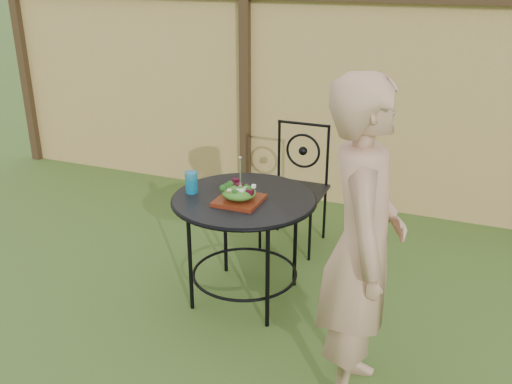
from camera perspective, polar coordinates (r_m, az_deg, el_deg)
ground at (r=3.48m, az=5.07°, el=-15.22°), size 60.00×60.00×0.00m
fence at (r=5.05m, az=12.99°, el=8.30°), size 8.00×0.12×1.90m
patio_table at (r=3.64m, az=-1.18°, el=-2.54°), size 0.92×0.92×0.72m
patio_chair at (r=4.44m, az=4.04°, el=0.89°), size 0.46×0.46×0.95m
diner at (r=2.77m, az=10.54°, el=-5.48°), size 0.52×0.68×1.67m
salad_plate at (r=3.51m, az=-1.70°, el=-0.84°), size 0.27×0.27×0.02m
salad at (r=3.49m, az=-1.71°, el=-0.05°), size 0.21×0.21×0.08m
fork at (r=3.44m, az=-1.58°, el=1.93°), size 0.01×0.01×0.18m
drinking_glass at (r=3.66m, az=-6.48°, el=0.97°), size 0.08×0.08×0.14m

